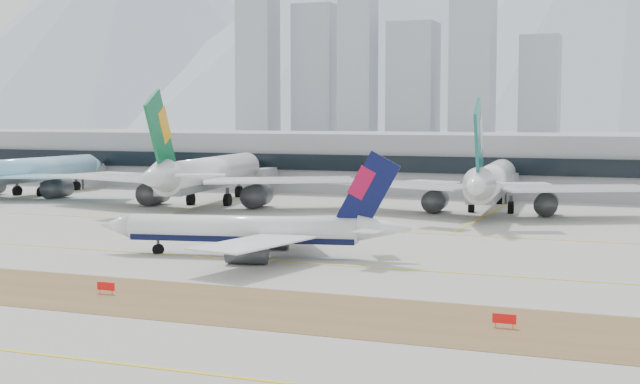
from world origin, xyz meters
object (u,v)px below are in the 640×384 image
at_px(widebody_korean, 26,172).
at_px(widebody_cathay, 491,183).
at_px(terminal, 460,162).
at_px(widebody_eva, 207,175).
at_px(taxiing_airliner, 254,231).

bearing_deg(widebody_korean, widebody_cathay, -86.74).
distance_m(widebody_cathay, terminal, 52.81).
relative_size(widebody_eva, widebody_cathay, 1.08).
relative_size(taxiing_airliner, widebody_cathay, 0.69).
distance_m(widebody_korean, terminal, 109.21).
distance_m(taxiing_airliner, terminal, 117.25).
bearing_deg(widebody_korean, terminal, -59.31).
bearing_deg(widebody_eva, terminal, -44.73).
xyz_separation_m(widebody_eva, terminal, (43.35, 57.20, 0.84)).
xyz_separation_m(taxiing_airliner, terminal, (3.64, 117.13, 3.85)).
relative_size(widebody_eva, terminal, 0.25).
distance_m(taxiing_airliner, widebody_eva, 71.95).
distance_m(widebody_eva, terminal, 71.77).
distance_m(widebody_korean, widebody_cathay, 112.96).
xyz_separation_m(widebody_korean, terminal, (95.80, 52.42, 1.63)).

